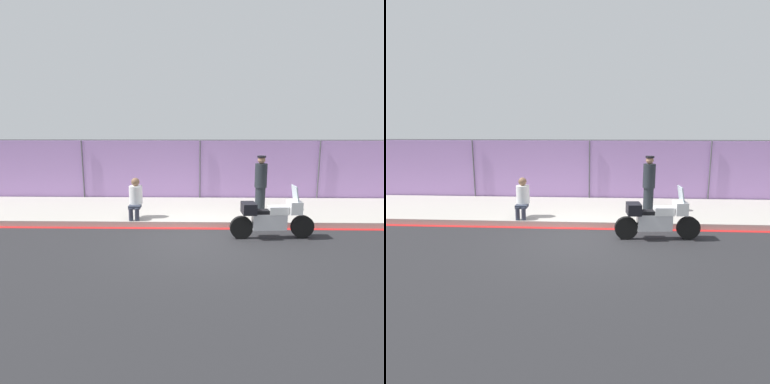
% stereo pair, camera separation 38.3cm
% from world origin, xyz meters
% --- Properties ---
extents(ground_plane, '(120.00, 120.00, 0.00)m').
position_xyz_m(ground_plane, '(0.00, 0.00, 0.00)').
color(ground_plane, '#262628').
extents(sidewalk, '(34.69, 3.52, 0.18)m').
position_xyz_m(sidewalk, '(0.00, 2.95, 0.09)').
color(sidewalk, '#ADA89E').
rests_on(sidewalk, ground_plane).
extents(curb_paint_stripe, '(34.69, 0.18, 0.01)m').
position_xyz_m(curb_paint_stripe, '(0.00, 1.10, 0.00)').
color(curb_paint_stripe, red).
rests_on(curb_paint_stripe, ground_plane).
extents(storefront_fence, '(32.96, 0.17, 2.44)m').
position_xyz_m(storefront_fence, '(0.00, 4.80, 1.22)').
color(storefront_fence, '#AD7FC6').
rests_on(storefront_fence, ground_plane).
extents(motorcycle, '(2.32, 0.59, 1.46)m').
position_xyz_m(motorcycle, '(1.94, 0.28, 0.59)').
color(motorcycle, black).
rests_on(motorcycle, ground_plane).
extents(officer_standing, '(0.41, 0.41, 1.87)m').
position_xyz_m(officer_standing, '(2.05, 2.69, 1.13)').
color(officer_standing, '#1E2328').
rests_on(officer_standing, sidewalk).
extents(person_seated_on_curb, '(0.42, 0.67, 1.27)m').
position_xyz_m(person_seated_on_curb, '(-2.02, 1.64, 0.87)').
color(person_seated_on_curb, '#2D3342').
rests_on(person_seated_on_curb, sidewalk).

